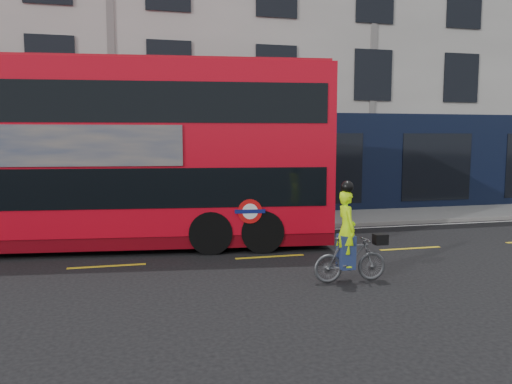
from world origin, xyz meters
name	(u,v)px	position (x,y,z in m)	size (l,w,h in m)	color
ground	(103,284)	(0.00, 0.00, 0.00)	(120.00, 120.00, 0.00)	black
pavement	(115,227)	(0.00, 6.50, 0.06)	(60.00, 3.00, 0.12)	gray
kerb	(113,236)	(0.00, 5.00, 0.07)	(60.00, 0.12, 0.13)	gray
building_terrace	(115,36)	(0.00, 12.94, 7.49)	(50.00, 10.07, 15.00)	beige
road_edge_line	(113,239)	(0.00, 4.70, 0.00)	(58.00, 0.10, 0.01)	silver
lane_dashes	(107,266)	(0.00, 1.50, 0.00)	(58.00, 0.12, 0.01)	gold
bus	(103,154)	(-0.15, 3.79, 2.59)	(12.77, 4.32, 5.06)	red
cyclist	(349,248)	(5.03, -1.03, 0.72)	(1.62, 0.59, 2.15)	#4B4D51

